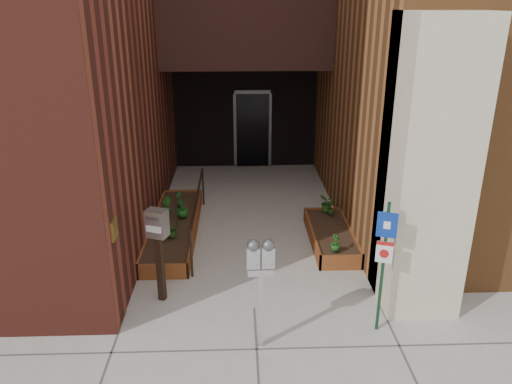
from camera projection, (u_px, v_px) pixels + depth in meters
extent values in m
plane|color=#9E9991|center=(254.00, 308.00, 7.84)|extent=(80.00, 80.00, 0.00)
cube|color=beige|center=(427.00, 169.00, 7.33)|extent=(1.10, 1.20, 4.40)
cube|color=black|center=(246.00, 23.00, 12.00)|extent=(4.20, 2.00, 2.00)
cube|color=black|center=(245.00, 114.00, 14.20)|extent=(4.00, 0.30, 3.00)
cube|color=black|center=(253.00, 131.00, 14.20)|extent=(0.90, 0.06, 2.10)
cube|color=#B79338|center=(114.00, 229.00, 7.05)|extent=(0.04, 0.30, 0.30)
cube|color=brown|center=(163.00, 272.00, 8.59)|extent=(0.90, 0.04, 0.30)
cube|color=brown|center=(183.00, 196.00, 11.91)|extent=(0.90, 0.04, 0.30)
cube|color=brown|center=(153.00, 228.00, 10.24)|extent=(0.04, 3.60, 0.30)
cube|color=brown|center=(195.00, 227.00, 10.27)|extent=(0.04, 3.60, 0.30)
cube|color=black|center=(175.00, 229.00, 10.26)|extent=(0.82, 3.52, 0.26)
cube|color=brown|center=(342.00, 263.00, 8.89)|extent=(0.80, 0.04, 0.30)
cube|color=brown|center=(322.00, 214.00, 10.90)|extent=(0.80, 0.04, 0.30)
cube|color=brown|center=(312.00, 236.00, 9.88)|extent=(0.04, 2.20, 0.30)
cube|color=brown|center=(350.00, 236.00, 9.91)|extent=(0.04, 2.20, 0.30)
cube|color=black|center=(331.00, 237.00, 9.90)|extent=(0.72, 2.12, 0.26)
cylinder|color=black|center=(191.00, 254.00, 8.58)|extent=(0.04, 0.04, 0.90)
cylinder|color=black|center=(203.00, 187.00, 11.65)|extent=(0.04, 0.04, 0.90)
cylinder|color=black|center=(197.00, 195.00, 9.96)|extent=(0.04, 3.30, 0.04)
cube|color=#B5B5B7|center=(260.00, 311.00, 6.78)|extent=(0.07, 0.07, 1.14)
cube|color=#B5B5B7|center=(261.00, 271.00, 6.56)|extent=(0.35, 0.14, 0.09)
cube|color=#B5B5B7|center=(253.00, 257.00, 6.48)|extent=(0.17, 0.12, 0.30)
sphere|color=#59595B|center=(253.00, 246.00, 6.42)|extent=(0.17, 0.17, 0.17)
cube|color=white|center=(253.00, 258.00, 6.42)|extent=(0.10, 0.01, 0.06)
cube|color=#B21414|center=(253.00, 264.00, 6.45)|extent=(0.10, 0.01, 0.03)
cube|color=#B5B5B7|center=(268.00, 257.00, 6.49)|extent=(0.17, 0.12, 0.30)
sphere|color=#59595B|center=(268.00, 245.00, 6.43)|extent=(0.17, 0.17, 0.17)
cube|color=white|center=(268.00, 258.00, 6.43)|extent=(0.10, 0.01, 0.06)
cube|color=#B21414|center=(268.00, 264.00, 6.46)|extent=(0.10, 0.01, 0.03)
cube|color=#12321B|center=(383.00, 269.00, 6.98)|extent=(0.06, 0.06, 2.01)
cube|color=navy|center=(387.00, 225.00, 6.71)|extent=(0.27, 0.11, 0.37)
cube|color=white|center=(387.00, 225.00, 6.71)|extent=(0.09, 0.04, 0.11)
cube|color=white|center=(384.00, 252.00, 6.86)|extent=(0.22, 0.09, 0.32)
cube|color=#B21414|center=(385.00, 244.00, 6.81)|extent=(0.22, 0.09, 0.05)
cylinder|color=#B21414|center=(384.00, 254.00, 6.86)|extent=(0.12, 0.05, 0.13)
cube|color=black|center=(160.00, 268.00, 7.88)|extent=(0.13, 0.13, 1.14)
cube|color=#A8A8AA|center=(157.00, 223.00, 7.60)|extent=(0.37, 0.32, 0.43)
cube|color=#59595B|center=(152.00, 219.00, 7.45)|extent=(0.22, 0.09, 0.04)
cube|color=white|center=(153.00, 229.00, 7.51)|extent=(0.24, 0.10, 0.10)
imported|color=#224E16|center=(172.00, 229.00, 9.49)|extent=(0.40, 0.40, 0.32)
imported|color=#1B5F1C|center=(166.00, 207.00, 10.38)|extent=(0.30, 0.30, 0.40)
imported|color=#1C621D|center=(182.00, 208.00, 10.33)|extent=(0.32, 0.32, 0.41)
imported|color=#1C6323|center=(179.00, 199.00, 10.86)|extent=(0.25, 0.25, 0.35)
imported|color=#1E5919|center=(336.00, 243.00, 8.94)|extent=(0.24, 0.24, 0.31)
imported|color=#275A19|center=(331.00, 207.00, 10.44)|extent=(0.19, 0.19, 0.35)
imported|color=#2B631C|center=(327.00, 203.00, 10.62)|extent=(0.34, 0.34, 0.37)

